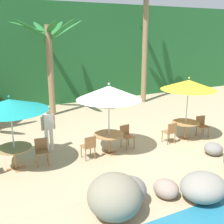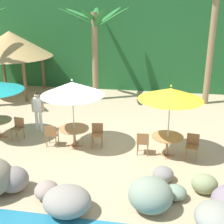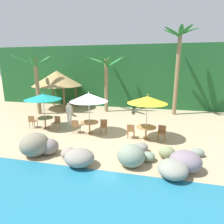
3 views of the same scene
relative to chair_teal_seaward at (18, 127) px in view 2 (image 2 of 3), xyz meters
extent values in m
plane|color=tan|center=(2.97, -0.14, -0.51)|extent=(120.00, 120.00, 0.00)
cube|color=tan|center=(2.97, -0.14, -0.51)|extent=(18.00, 5.20, 0.01)
cube|color=#1E5628|center=(2.97, 8.86, 2.49)|extent=(28.00, 2.40, 6.00)
ellipsoid|color=gray|center=(5.68, -2.05, -0.29)|extent=(0.64, 0.66, 0.44)
ellipsoid|color=gray|center=(2.49, -3.46, -0.28)|extent=(0.65, 0.73, 0.47)
ellipsoid|color=gray|center=(5.36, -3.51, -0.05)|extent=(1.16, 1.10, 0.92)
ellipsoid|color=gray|center=(6.98, -3.97, -0.18)|extent=(1.12, 1.17, 0.66)
ellipsoid|color=gray|center=(3.27, -4.00, -0.15)|extent=(1.25, 1.11, 0.73)
ellipsoid|color=gray|center=(1.45, -3.31, -0.14)|extent=(0.89, 0.85, 0.74)
ellipsoid|color=gray|center=(6.03, -2.91, -0.31)|extent=(0.61, 0.59, 0.40)
ellipsoid|color=#879261|center=(6.84, -2.47, -0.23)|extent=(0.74, 0.63, 0.56)
cube|color=#A37547|center=(-0.85, 0.02, -0.50)|extent=(0.60, 0.12, 0.03)
cube|color=#A37547|center=(-0.85, 0.02, -0.50)|extent=(0.12, 0.60, 0.03)
cylinder|color=olive|center=(0.14, -0.29, -0.29)|extent=(0.04, 0.04, 0.45)
cylinder|color=olive|center=(-0.21, -0.24, -0.29)|extent=(0.04, 0.04, 0.45)
cylinder|color=olive|center=(0.19, 0.06, -0.29)|extent=(0.04, 0.04, 0.45)
cylinder|color=olive|center=(-0.17, 0.11, -0.29)|extent=(0.04, 0.04, 0.45)
cube|color=olive|center=(-0.01, -0.09, -0.05)|extent=(0.47, 0.47, 0.03)
cube|color=olive|center=(0.01, 0.11, 0.15)|extent=(0.42, 0.09, 0.42)
cylinder|color=silver|center=(2.37, -0.25, 0.67)|extent=(0.04, 0.04, 2.36)
cone|color=white|center=(2.37, -0.25, 1.74)|extent=(2.27, 2.27, 0.47)
sphere|color=white|center=(2.37, -0.25, 2.06)|extent=(0.07, 0.07, 0.07)
cube|color=#A37547|center=(2.37, -0.25, -0.50)|extent=(0.60, 0.12, 0.03)
cube|color=#A37547|center=(2.37, -0.25, -0.50)|extent=(0.12, 0.60, 0.03)
cylinder|color=#A37547|center=(2.37, -0.25, -0.14)|extent=(0.09, 0.09, 0.71)
cylinder|color=#A37547|center=(2.37, -0.25, 0.21)|extent=(1.10, 1.10, 0.03)
cylinder|color=olive|center=(3.41, -0.30, -0.29)|extent=(0.04, 0.04, 0.45)
cylinder|color=olive|center=(3.06, -0.34, -0.29)|extent=(0.04, 0.04, 0.45)
cylinder|color=olive|center=(3.36, 0.06, -0.29)|extent=(0.04, 0.04, 0.45)
cylinder|color=olive|center=(3.01, 0.01, -0.29)|extent=(0.04, 0.04, 0.45)
cube|color=olive|center=(3.21, -0.14, -0.05)|extent=(0.47, 0.47, 0.03)
cube|color=olive|center=(3.19, 0.05, 0.15)|extent=(0.42, 0.09, 0.42)
cylinder|color=olive|center=(1.33, -0.16, -0.29)|extent=(0.04, 0.04, 0.45)
cylinder|color=olive|center=(1.68, -0.13, -0.29)|extent=(0.04, 0.04, 0.45)
cylinder|color=olive|center=(1.36, -0.51, -0.29)|extent=(0.04, 0.04, 0.45)
cylinder|color=olive|center=(1.71, -0.48, -0.29)|extent=(0.04, 0.04, 0.45)
cube|color=olive|center=(1.52, -0.32, -0.05)|extent=(0.45, 0.45, 0.03)
cube|color=olive|center=(1.54, -0.52, 0.15)|extent=(0.42, 0.07, 0.42)
cylinder|color=silver|center=(5.79, -0.40, 0.68)|extent=(0.04, 0.04, 2.38)
cone|color=yellow|center=(5.79, -0.40, 1.77)|extent=(2.18, 2.18, 0.38)
sphere|color=yellow|center=(5.79, -0.40, 2.04)|extent=(0.07, 0.07, 0.07)
cube|color=#A37547|center=(5.79, -0.40, -0.50)|extent=(0.60, 0.12, 0.03)
cube|color=#A37547|center=(5.79, -0.40, -0.50)|extent=(0.12, 0.60, 0.03)
cylinder|color=#A37547|center=(5.79, -0.40, -0.14)|extent=(0.09, 0.09, 0.71)
cylinder|color=#A37547|center=(5.79, -0.40, 0.21)|extent=(1.10, 1.10, 0.03)
cylinder|color=olive|center=(6.78, -0.73, -0.29)|extent=(0.04, 0.04, 0.45)
cylinder|color=olive|center=(6.42, -0.68, -0.29)|extent=(0.04, 0.04, 0.45)
cylinder|color=olive|center=(6.83, -0.37, -0.29)|extent=(0.04, 0.04, 0.45)
cylinder|color=olive|center=(6.48, -0.32, -0.29)|extent=(0.04, 0.04, 0.45)
cube|color=olive|center=(6.63, -0.52, -0.05)|extent=(0.48, 0.48, 0.03)
cube|color=olive|center=(6.66, -0.33, 0.15)|extent=(0.42, 0.10, 0.42)
cylinder|color=olive|center=(4.75, -0.23, -0.29)|extent=(0.04, 0.04, 0.45)
cylinder|color=olive|center=(5.11, -0.23, -0.29)|extent=(0.04, 0.04, 0.45)
cylinder|color=olive|center=(4.76, -0.59, -0.29)|extent=(0.04, 0.04, 0.45)
cylinder|color=olive|center=(5.12, -0.59, -0.29)|extent=(0.04, 0.04, 0.45)
cube|color=olive|center=(4.94, -0.41, -0.05)|extent=(0.42, 0.42, 0.03)
cube|color=olive|center=(4.94, -0.61, 0.15)|extent=(0.42, 0.04, 0.42)
cylinder|color=olive|center=(1.87, 5.60, 1.81)|extent=(0.32, 0.32, 4.65)
ellipsoid|color=#236B2D|center=(2.84, 5.59, 3.88)|extent=(1.74, 0.37, 1.06)
ellipsoid|color=#236B2D|center=(2.49, 6.34, 3.90)|extent=(1.41, 1.59, 1.00)
ellipsoid|color=#236B2D|center=(1.74, 6.55, 3.95)|extent=(0.62, 1.87, 0.82)
ellipsoid|color=#236B2D|center=(1.00, 6.00, 4.00)|extent=(1.87, 1.12, 0.63)
ellipsoid|color=#236B2D|center=(1.00, 5.20, 3.92)|extent=(1.79, 1.07, 0.91)
ellipsoid|color=#236B2D|center=(1.83, 4.63, 4.00)|extent=(0.45, 1.91, 0.62)
ellipsoid|color=#236B2D|center=(2.33, 4.75, 3.88)|extent=(1.15, 1.71, 1.04)
cylinder|color=olive|center=(7.81, 5.88, 2.91)|extent=(0.32, 0.32, 6.86)
cylinder|color=brown|center=(-4.34, 7.15, 0.59)|extent=(0.16, 0.16, 2.20)
cylinder|color=brown|center=(-1.76, 7.15, 0.59)|extent=(0.16, 0.16, 2.20)
cylinder|color=brown|center=(-1.76, 4.57, 0.59)|extent=(0.16, 0.16, 2.20)
cone|color=tan|center=(-3.05, 5.86, 2.39)|extent=(4.68, 4.68, 1.41)
cylinder|color=white|center=(0.39, 0.91, -0.08)|extent=(0.13, 0.13, 0.86)
cylinder|color=white|center=(0.57, 0.91, -0.08)|extent=(0.13, 0.13, 0.86)
cube|color=silver|center=(0.48, 0.91, 0.64)|extent=(0.38, 0.27, 0.58)
cylinder|color=#D6AD89|center=(0.26, 0.91, 0.59)|extent=(0.08, 0.08, 0.50)
cylinder|color=#D6AD89|center=(0.70, 0.91, 0.59)|extent=(0.08, 0.08, 0.50)
sphere|color=#D6AD89|center=(0.48, 0.91, 1.05)|extent=(0.21, 0.21, 0.21)
sphere|color=black|center=(0.48, 0.91, 1.10)|extent=(0.18, 0.18, 0.18)
camera|label=1|loc=(-1.76, -8.69, 3.72)|focal=44.65mm
camera|label=2|loc=(5.49, -10.17, 4.65)|focal=48.55mm
camera|label=3|loc=(6.22, -10.63, 3.56)|focal=30.20mm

